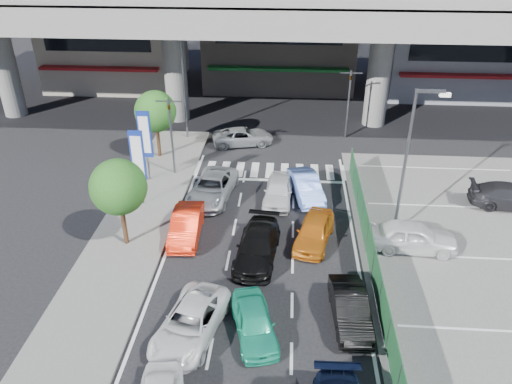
# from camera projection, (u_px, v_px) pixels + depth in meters

# --- Properties ---
(ground) EXTENTS (120.00, 120.00, 0.00)m
(ground) POSITION_uv_depth(u_px,v_px,m) (256.00, 303.00, 22.01)
(ground) COLOR black
(ground) RESTS_ON ground
(parking_lot) EXTENTS (12.00, 28.00, 0.06)m
(parking_lot) POSITION_uv_depth(u_px,v_px,m) (496.00, 285.00, 23.06)
(parking_lot) COLOR #575755
(parking_lot) RESTS_ON ground
(sidewalk_left) EXTENTS (4.00, 30.00, 0.12)m
(sidewalk_left) POSITION_uv_depth(u_px,v_px,m) (127.00, 243.00, 25.89)
(sidewalk_left) COLOR #575755
(sidewalk_left) RESTS_ON ground
(fence_run) EXTENTS (0.16, 22.00, 1.80)m
(fence_run) POSITION_uv_depth(u_px,v_px,m) (376.00, 278.00, 22.11)
(fence_run) COLOR #1D572E
(fence_run) RESTS_ON ground
(expressway) EXTENTS (64.00, 14.00, 10.75)m
(expressway) POSITION_uv_depth(u_px,v_px,m) (277.00, 10.00, 36.82)
(expressway) COLOR slate
(expressway) RESTS_ON ground
(building_west) EXTENTS (12.00, 10.90, 13.00)m
(building_west) POSITION_uv_depth(u_px,v_px,m) (113.00, 15.00, 47.59)
(building_west) COLOR #A69C86
(building_west) RESTS_ON ground
(building_center) EXTENTS (14.00, 10.90, 15.00)m
(building_center) POSITION_uv_depth(u_px,v_px,m) (281.00, 4.00, 46.98)
(building_center) COLOR gray
(building_center) RESTS_ON ground
(building_east) EXTENTS (12.00, 10.90, 12.00)m
(building_east) POSITION_uv_depth(u_px,v_px,m) (454.00, 25.00, 45.85)
(building_east) COLOR gray
(building_east) RESTS_ON ground
(traffic_light_left) EXTENTS (1.60, 1.24, 5.20)m
(traffic_light_left) POSITION_uv_depth(u_px,v_px,m) (170.00, 118.00, 30.89)
(traffic_light_left) COLOR #595B60
(traffic_light_left) RESTS_ON ground
(traffic_light_right) EXTENTS (1.60, 1.24, 5.20)m
(traffic_light_right) POSITION_uv_depth(u_px,v_px,m) (350.00, 87.00, 36.25)
(traffic_light_right) COLOR #595B60
(traffic_light_right) RESTS_ON ground
(street_lamp_right) EXTENTS (1.65, 0.22, 8.00)m
(street_lamp_right) POSITION_uv_depth(u_px,v_px,m) (410.00, 153.00, 24.44)
(street_lamp_right) COLOR #595B60
(street_lamp_right) RESTS_ON ground
(street_lamp_left) EXTENTS (1.65, 0.22, 8.00)m
(street_lamp_left) POSITION_uv_depth(u_px,v_px,m) (186.00, 77.00, 35.70)
(street_lamp_left) COLOR #595B60
(street_lamp_left) RESTS_ON ground
(signboard_near) EXTENTS (0.80, 0.14, 4.70)m
(signboard_near) POSITION_uv_depth(u_px,v_px,m) (138.00, 158.00, 27.90)
(signboard_near) COLOR #595B60
(signboard_near) RESTS_ON ground
(signboard_far) EXTENTS (0.80, 0.14, 4.70)m
(signboard_far) POSITION_uv_depth(u_px,v_px,m) (145.00, 137.00, 30.53)
(signboard_far) COLOR #595B60
(signboard_far) RESTS_ON ground
(tree_near) EXTENTS (2.80, 2.80, 4.80)m
(tree_near) POSITION_uv_depth(u_px,v_px,m) (118.00, 187.00, 24.26)
(tree_near) COLOR #382314
(tree_near) RESTS_ON ground
(tree_far) EXTENTS (2.80, 2.80, 4.80)m
(tree_far) POSITION_uv_depth(u_px,v_px,m) (155.00, 112.00, 33.43)
(tree_far) COLOR #382314
(tree_far) RESTS_ON ground
(sedan_white_mid_left) EXTENTS (3.09, 4.98, 1.29)m
(sedan_white_mid_left) POSITION_uv_depth(u_px,v_px,m) (190.00, 323.00, 20.09)
(sedan_white_mid_left) COLOR white
(sedan_white_mid_left) RESTS_ON ground
(taxi_teal_mid) EXTENTS (2.45, 4.06, 1.29)m
(taxi_teal_mid) POSITION_uv_depth(u_px,v_px,m) (254.00, 322.00, 20.11)
(taxi_teal_mid) COLOR #1FA681
(taxi_teal_mid) RESTS_ON ground
(hatch_black_mid_right) EXTENTS (1.67, 4.05, 1.31)m
(hatch_black_mid_right) POSITION_uv_depth(u_px,v_px,m) (350.00, 309.00, 20.78)
(hatch_black_mid_right) COLOR black
(hatch_black_mid_right) RESTS_ON ground
(taxi_orange_left) EXTENTS (1.63, 4.25, 1.38)m
(taxi_orange_left) POSITION_uv_depth(u_px,v_px,m) (186.00, 225.00, 26.24)
(taxi_orange_left) COLOR red
(taxi_orange_left) RESTS_ON ground
(sedan_black_mid) EXTENTS (2.36, 4.91, 1.38)m
(sedan_black_mid) POSITION_uv_depth(u_px,v_px,m) (257.00, 246.00, 24.61)
(sedan_black_mid) COLOR black
(sedan_black_mid) RESTS_ON ground
(taxi_orange_right) EXTENTS (2.55, 4.32, 1.38)m
(taxi_orange_right) POSITION_uv_depth(u_px,v_px,m) (314.00, 231.00, 25.74)
(taxi_orange_right) COLOR #C26614
(taxi_orange_right) RESTS_ON ground
(wagon_silver_front_left) EXTENTS (2.93, 5.23, 1.38)m
(wagon_silver_front_left) POSITION_uv_depth(u_px,v_px,m) (212.00, 188.00, 29.80)
(wagon_silver_front_left) COLOR #AAADB2
(wagon_silver_front_left) RESTS_ON ground
(sedan_white_front_mid) EXTENTS (1.91, 4.16, 1.38)m
(sedan_white_front_mid) POSITION_uv_depth(u_px,v_px,m) (278.00, 190.00, 29.51)
(sedan_white_front_mid) COLOR silver
(sedan_white_front_mid) RESTS_ON ground
(kei_truck_front_right) EXTENTS (2.42, 4.42, 1.38)m
(kei_truck_front_right) POSITION_uv_depth(u_px,v_px,m) (306.00, 186.00, 29.94)
(kei_truck_front_right) COLOR #6B90EB
(kei_truck_front_right) RESTS_ON ground
(crossing_wagon_silver) EXTENTS (4.79, 2.99, 1.24)m
(crossing_wagon_silver) POSITION_uv_depth(u_px,v_px,m) (243.00, 137.00, 36.75)
(crossing_wagon_silver) COLOR #929598
(crossing_wagon_silver) RESTS_ON ground
(parked_sedan_white) EXTENTS (4.56, 2.08, 1.52)m
(parked_sedan_white) POSITION_uv_depth(u_px,v_px,m) (413.00, 236.00, 25.11)
(parked_sedan_white) COLOR white
(parked_sedan_white) RESTS_ON parking_lot
(parked_sedan_dgrey) EXTENTS (4.95, 2.49, 1.38)m
(parked_sedan_dgrey) POSITION_uv_depth(u_px,v_px,m) (512.00, 196.00, 28.76)
(parked_sedan_dgrey) COLOR #2B2A2E
(parked_sedan_dgrey) RESTS_ON parking_lot
(traffic_cone) EXTENTS (0.40, 0.40, 0.64)m
(traffic_cone) POSITION_uv_depth(u_px,v_px,m) (377.00, 234.00, 26.05)
(traffic_cone) COLOR #FD5B0E
(traffic_cone) RESTS_ON parking_lot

